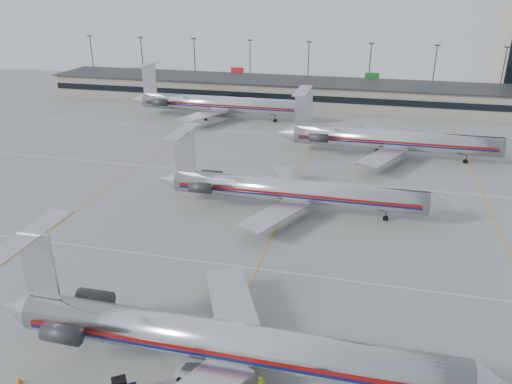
% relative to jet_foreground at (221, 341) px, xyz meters
% --- Properties ---
extents(ground, '(260.00, 260.00, 0.00)m').
position_rel_jet_foreground_xyz_m(ground, '(-0.90, 7.24, -3.40)').
color(ground, gray).
rests_on(ground, ground).
extents(apron_markings, '(160.00, 0.15, 0.02)m').
position_rel_jet_foreground_xyz_m(apron_markings, '(-0.90, 17.24, -3.39)').
color(apron_markings, silver).
rests_on(apron_markings, ground).
extents(terminal, '(162.00, 17.00, 6.25)m').
position_rel_jet_foreground_xyz_m(terminal, '(-0.90, 105.21, -0.24)').
color(terminal, gray).
rests_on(terminal, ground).
extents(light_mast_row, '(163.60, 0.40, 15.28)m').
position_rel_jet_foreground_xyz_m(light_mast_row, '(-0.90, 119.24, 5.18)').
color(light_mast_row, '#38383D').
rests_on(light_mast_row, ground).
extents(jet_foreground, '(44.81, 26.38, 11.73)m').
position_rel_jet_foreground_xyz_m(jet_foreground, '(0.00, 0.00, 0.00)').
color(jet_foreground, silver).
rests_on(jet_foreground, ground).
extents(jet_second_row, '(43.35, 25.53, 11.35)m').
position_rel_jet_foreground_xyz_m(jet_second_row, '(-0.06, 34.21, -0.11)').
color(jet_second_row, silver).
rests_on(jet_second_row, ground).
extents(jet_third_row, '(45.49, 27.98, 12.44)m').
position_rel_jet_foreground_xyz_m(jet_third_row, '(14.09, 62.74, 0.21)').
color(jet_third_row, silver).
rests_on(jet_third_row, ground).
extents(jet_back_row, '(47.25, 29.06, 12.92)m').
position_rel_jet_foreground_xyz_m(jet_back_row, '(-27.21, 83.20, 0.35)').
color(jet_back_row, silver).
rests_on(jet_back_row, ground).
extents(belt_loader, '(4.40, 1.85, 2.27)m').
position_rel_jet_foreground_xyz_m(belt_loader, '(-1.73, -1.50, -2.79)').
color(belt_loader, '#9C9C9C').
rests_on(belt_loader, ground).
extents(cone_left, '(0.53, 0.53, 0.64)m').
position_rel_jet_foreground_xyz_m(cone_left, '(-16.33, -5.40, -3.08)').
color(cone_left, '#D85407').
rests_on(cone_left, ground).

